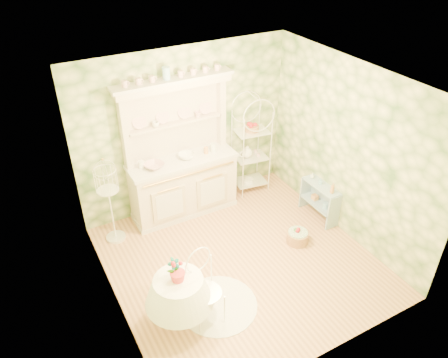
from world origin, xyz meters
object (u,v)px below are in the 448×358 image
kitchen_dresser (181,152)px  side_shelf (319,202)px  birdcage_stand (109,198)px  bakers_rack (251,148)px  round_table (180,301)px  cafe_chair (206,294)px  floor_basket (298,236)px

kitchen_dresser → side_shelf: (1.88, -1.21, -0.86)m
side_shelf → birdcage_stand: bearing=159.0°
bakers_rack → round_table: bakers_rack is taller
kitchen_dresser → birdcage_stand: bearing=-173.5°
cafe_chair → birdcage_stand: size_ratio=0.55×
side_shelf → round_table: round_table is taller
bakers_rack → cafe_chair: bearing=-124.5°
bakers_rack → cafe_chair: bakers_rack is taller
kitchen_dresser → round_table: bearing=-115.7°
round_table → bakers_rack: bearing=42.5°
side_shelf → cafe_chair: 2.76m
bakers_rack → floor_basket: bearing=-87.4°
floor_basket → kitchen_dresser: bearing=127.0°
bakers_rack → cafe_chair: 3.05m
bakers_rack → floor_basket: bakers_rack is taller
birdcage_stand → floor_basket: (2.43, -1.43, -0.66)m
cafe_chair → birdcage_stand: 2.15m
cafe_chair → floor_basket: size_ratio=2.53×
kitchen_dresser → side_shelf: size_ratio=3.50×
round_table → cafe_chair: size_ratio=0.83×
round_table → side_shelf: bearing=16.7°
cafe_chair → birdcage_stand: (-0.54, 2.05, 0.35)m
kitchen_dresser → floor_basket: kitchen_dresser is taller
round_table → birdcage_stand: birdcage_stand is taller
birdcage_stand → bakers_rack: bearing=4.4°
side_shelf → cafe_chair: bearing=-161.3°
bakers_rack → floor_basket: size_ratio=4.90×
cafe_chair → floor_basket: (1.89, 0.62, -0.32)m
kitchen_dresser → floor_basket: size_ratio=6.74×
kitchen_dresser → birdcage_stand: size_ratio=1.48×
birdcage_stand → round_table: bearing=-82.8°
side_shelf → birdcage_stand: birdcage_stand is taller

